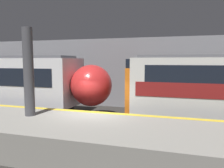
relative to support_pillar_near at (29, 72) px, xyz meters
name	(u,v)px	position (x,y,z in m)	size (l,w,h in m)	color
ground_plane	(94,135)	(2.38, 1.50, -3.03)	(120.00, 120.00, 0.00)	#282623
platform	(76,136)	(2.38, -0.39, -2.46)	(40.00, 3.77, 1.15)	gray
station_rear_barrier	(125,73)	(2.38, 8.07, -0.43)	(50.00, 0.15, 5.20)	gray
support_pillar_near	(29,72)	(0.00, 0.00, 0.00)	(0.43, 0.43, 3.78)	#47474C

